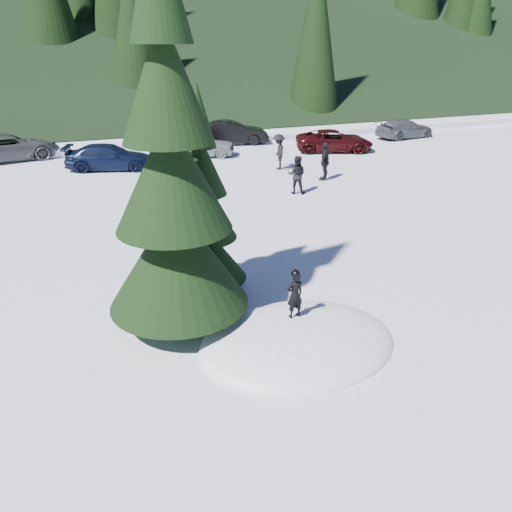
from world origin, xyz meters
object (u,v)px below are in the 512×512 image
object	(u,v)px
car_4	(198,144)
car_6	(334,141)
spruce_short	(202,217)
car_2	(8,147)
car_3	(110,157)
spruce_tall	(172,188)
adult_0	(297,175)
adult_1	(325,161)
car_7	(405,129)
adult_2	(279,152)
child_skier	(295,295)
car_5	(232,133)

from	to	relation	value
car_4	car_6	xyz separation A→B (m)	(7.99, -1.59, -0.07)
spruce_short	car_2	distance (m)	20.04
spruce_short	car_3	distance (m)	15.03
spruce_tall	car_3	world-z (taller)	spruce_tall
car_6	adult_0	bearing A→B (deg)	161.17
car_3	car_6	distance (m)	13.05
adult_1	car_7	bearing A→B (deg)	171.67
adult_1	adult_2	xyz separation A→B (m)	(-1.18, 2.75, 0.00)
spruce_short	adult_1	bearing A→B (deg)	46.75
adult_2	child_skier	bearing A→B (deg)	-4.65
car_5	car_7	bearing A→B (deg)	-90.88
car_3	car_6	bearing A→B (deg)	-74.32
car_3	child_skier	bearing A→B (deg)	-156.72
car_2	car_3	xyz separation A→B (m)	(4.98, -4.20, -0.09)
car_5	spruce_short	bearing A→B (deg)	168.68
spruce_short	child_skier	bearing A→B (deg)	-65.63
adult_2	car_3	xyz separation A→B (m)	(-8.13, 3.13, -0.26)
car_3	car_7	world-z (taller)	car_3
child_skier	car_5	world-z (taller)	child_skier
spruce_tall	car_4	size ratio (longest dim) A/B	2.07
spruce_short	adult_2	xyz separation A→B (m)	(7.33, 11.80, -1.20)
spruce_tall	adult_1	xyz separation A→B (m)	(9.51, 10.45, -2.42)
car_3	car_5	bearing A→B (deg)	-46.65
spruce_tall	car_6	xyz separation A→B (m)	(13.25, 16.13, -2.68)
child_skier	car_6	bearing A→B (deg)	-128.75
car_3	spruce_tall	bearing A→B (deg)	-164.10
spruce_short	car_3	bearing A→B (deg)	93.08
adult_2	car_5	xyz separation A→B (m)	(-0.08, 7.19, -0.17)
car_3	adult_1	bearing A→B (deg)	-105.69
adult_1	car_7	xyz separation A→B (m)	(10.40, 7.79, -0.28)
spruce_short	car_6	world-z (taller)	spruce_short
adult_1	car_7	distance (m)	13.00
car_4	car_2	bearing A→B (deg)	93.02
spruce_tall	spruce_short	distance (m)	2.11
car_4	adult_2	bearing A→B (deg)	-127.04
spruce_tall	car_2	xyz separation A→B (m)	(-4.78, 20.54, -2.58)
spruce_tall	adult_1	bearing A→B (deg)	47.69
car_2	car_5	distance (m)	13.03
child_skier	adult_1	size ratio (longest dim) A/B	0.61
child_skier	car_6	world-z (taller)	child_skier
adult_1	car_2	bearing A→B (deg)	-80.39
child_skier	adult_2	distance (m)	15.83
spruce_tall	child_skier	world-z (taller)	spruce_tall
spruce_short	car_5	world-z (taller)	spruce_short
adult_1	car_3	xyz separation A→B (m)	(-9.32, 5.89, -0.26)
adult_0	car_6	size ratio (longest dim) A/B	0.36
adult_0	car_4	xyz separation A→B (m)	(-2.03, 8.84, -0.12)
car_6	car_5	bearing A→B (deg)	70.16
adult_2	car_2	distance (m)	15.03
spruce_tall	adult_0	xyz separation A→B (m)	(7.28, 8.88, -2.49)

